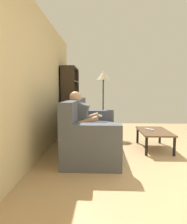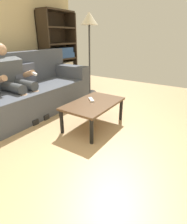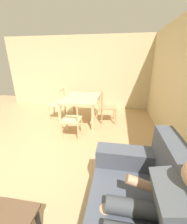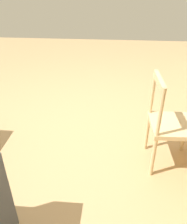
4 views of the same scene
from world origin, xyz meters
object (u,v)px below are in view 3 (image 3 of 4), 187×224
(person_lounging, at_px, (151,217))
(dining_chair_by_doorway, at_px, (58,104))
(dining_chair_near_wall, at_px, (107,107))
(dining_chair_facing_couch, at_px, (71,120))
(dining_table, at_px, (82,100))

(person_lounging, distance_m, dining_chair_by_doorway, 3.69)
(dining_chair_near_wall, distance_m, dining_chair_facing_couch, 1.25)
(dining_chair_near_wall, relative_size, dining_chair_facing_couch, 1.06)
(person_lounging, distance_m, dining_table, 3.32)
(person_lounging, height_order, dining_chair_near_wall, person_lounging)
(dining_chair_facing_couch, height_order, dining_chair_by_doorway, dining_chair_by_doorway)
(dining_chair_by_doorway, bearing_deg, dining_chair_facing_couch, 37.14)
(dining_chair_facing_couch, bearing_deg, person_lounging, 32.74)
(person_lounging, height_order, dining_chair_by_doorway, person_lounging)
(dining_chair_near_wall, height_order, dining_chair_by_doorway, dining_chair_by_doorway)
(dining_chair_facing_couch, bearing_deg, dining_table, -179.95)
(person_lounging, xyz_separation_m, dining_table, (-3.05, -1.32, 0.02))
(dining_table, relative_size, dining_chair_near_wall, 1.44)
(person_lounging, relative_size, dining_chair_by_doorway, 1.22)
(dining_chair_by_doorway, bearing_deg, person_lounging, 34.24)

